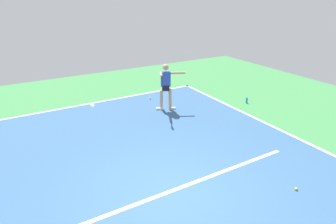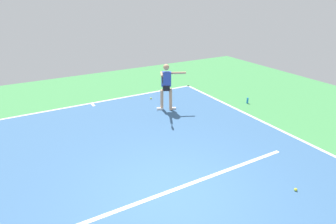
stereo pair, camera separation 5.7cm
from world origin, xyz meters
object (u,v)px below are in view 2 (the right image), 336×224
water_bottle (247,101)px  tennis_ball_by_baseline (296,190)px  tennis_player (166,84)px  tennis_ball_far_corner (151,98)px

water_bottle → tennis_ball_by_baseline: bearing=57.1°
tennis_player → tennis_ball_by_baseline: tennis_player is taller
tennis_ball_far_corner → water_bottle: 3.80m
tennis_player → tennis_ball_by_baseline: (-0.19, 5.40, -0.94)m
tennis_ball_by_baseline → water_bottle: bearing=-122.9°
tennis_ball_far_corner → tennis_ball_by_baseline: same height
tennis_player → water_bottle: size_ratio=7.75×
tennis_player → tennis_ball_far_corner: (-0.01, -1.29, -0.94)m
tennis_ball_far_corner → water_bottle: water_bottle is taller
tennis_ball_far_corner → tennis_player: bearing=89.6°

